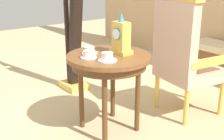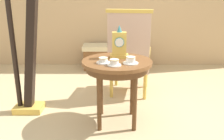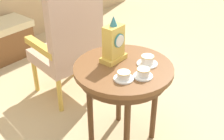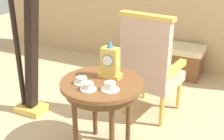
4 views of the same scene
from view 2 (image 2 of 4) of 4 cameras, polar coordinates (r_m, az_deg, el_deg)
The scene contains 9 objects.
ground_plane at distance 2.71m, azimuth -0.30°, elevation -11.77°, with size 10.00×10.00×0.00m, color tan.
side_table at distance 2.46m, azimuth 1.15°, elevation 0.43°, with size 0.70×0.70×0.68m.
teacup_left at distance 2.34m, azimuth -2.05°, elevation 2.19°, with size 0.13×0.13×0.06m.
teacup_right at distance 2.26m, azimuth 0.54°, elevation 1.72°, with size 0.13×0.13×0.06m.
teacup_center at distance 2.33m, azimuth 4.37°, elevation 2.23°, with size 0.15×0.15×0.07m.
mantel_clock at distance 2.51m, azimuth 1.69°, elevation 5.86°, with size 0.19×0.11×0.34m.
armchair at distance 3.18m, azimuth 4.09°, elevation 4.16°, with size 0.62×0.61×1.14m.
harp at distance 2.84m, azimuth -19.40°, elevation 4.26°, with size 0.40×0.24×1.79m.
window_bench at distance 4.45m, azimuth 0.57°, elevation 3.13°, with size 1.12×0.40×0.44m.
Camera 2 is at (0.04, -2.36, 1.32)m, focal length 39.27 mm.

